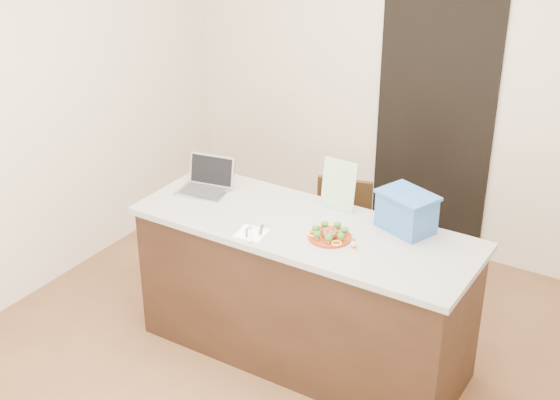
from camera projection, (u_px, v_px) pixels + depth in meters
The scene contains 16 objects.
ground at pixel (282, 374), 4.76m from camera, with size 4.00×4.00×0.00m, color brown.
room_shell at pixel (282, 125), 4.04m from camera, with size 4.00×4.00×4.00m.
doorway at pixel (434, 126), 5.78m from camera, with size 0.90×0.02×2.00m, color black.
island at pixel (304, 291), 4.75m from camera, with size 2.06×0.76×0.92m.
plate at pixel (330, 237), 4.40m from camera, with size 0.25×0.25×0.02m.
meatballs at pixel (329, 233), 4.38m from camera, with size 0.10×0.10×0.04m.
broccoli at pixel (330, 231), 4.38m from camera, with size 0.21×0.21×0.04m.
pepper_rings at pixel (330, 235), 4.39m from camera, with size 0.22×0.21×0.01m.
napkin at pixel (251, 233), 4.44m from camera, with size 0.16×0.16×0.01m, color white.
fork at pixel (249, 231), 4.46m from camera, with size 0.07×0.14×0.00m.
knife at pixel (254, 235), 4.41m from camera, with size 0.07×0.22×0.01m.
yogurt_bottle at pixel (354, 245), 4.27m from camera, with size 0.03×0.03×0.07m.
laptop at pixel (207, 181), 4.94m from camera, with size 0.34×0.30×0.22m.
leaflet at pixel (339, 185), 4.67m from camera, with size 0.22×0.00×0.31m, color silver.
blue_box at pixel (407, 211), 4.44m from camera, with size 0.38×0.33×0.23m.
chair at pixel (337, 233), 5.36m from camera, with size 0.46×0.47×0.86m.
Camera 1 is at (1.99, -3.24, 3.06)m, focal length 50.00 mm.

